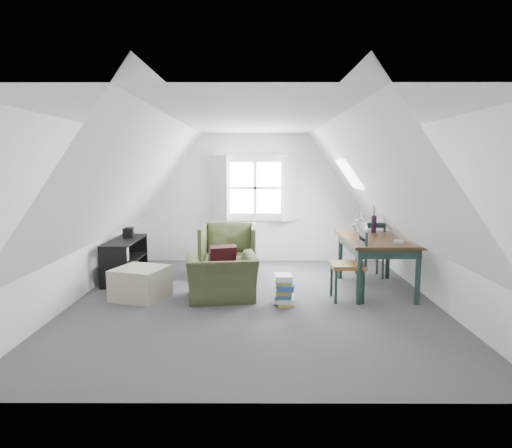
{
  "coord_description": "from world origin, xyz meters",
  "views": [
    {
      "loc": [
        0.05,
        -6.19,
        1.9
      ],
      "look_at": [
        0.02,
        0.6,
        1.02
      ],
      "focal_mm": 32.0,
      "sensor_mm": 36.0,
      "label": 1
    }
  ],
  "objects_px": {
    "dining_chair_far": "(370,248)",
    "dining_chair_near": "(350,264)",
    "armchair_far": "(229,274)",
    "media_shelf": "(124,262)",
    "ottoman": "(141,283)",
    "dining_table": "(376,245)",
    "magazine_stack": "(284,290)",
    "armchair_near": "(222,299)"
  },
  "relations": [
    {
      "from": "dining_table",
      "to": "magazine_stack",
      "type": "height_order",
      "value": "dining_table"
    },
    {
      "from": "magazine_stack",
      "to": "armchair_far",
      "type": "bearing_deg",
      "value": 116.57
    },
    {
      "from": "dining_chair_far",
      "to": "magazine_stack",
      "type": "xyz_separation_m",
      "value": [
        -1.55,
        -1.54,
        -0.29
      ]
    },
    {
      "from": "dining_table",
      "to": "media_shelf",
      "type": "relative_size",
      "value": 1.24
    },
    {
      "from": "armchair_far",
      "to": "dining_table",
      "type": "xyz_separation_m",
      "value": [
        2.29,
        -1.01,
        0.7
      ]
    },
    {
      "from": "dining_table",
      "to": "media_shelf",
      "type": "bearing_deg",
      "value": 168.08
    },
    {
      "from": "armchair_far",
      "to": "magazine_stack",
      "type": "relative_size",
      "value": 2.37
    },
    {
      "from": "armchair_far",
      "to": "ottoman",
      "type": "bearing_deg",
      "value": -128.28
    },
    {
      "from": "magazine_stack",
      "to": "dining_chair_far",
      "type": "bearing_deg",
      "value": 44.91
    },
    {
      "from": "dining_table",
      "to": "dining_chair_near",
      "type": "distance_m",
      "value": 0.73
    },
    {
      "from": "armchair_near",
      "to": "media_shelf",
      "type": "xyz_separation_m",
      "value": [
        -1.7,
        1.09,
        0.3
      ]
    },
    {
      "from": "dining_table",
      "to": "media_shelf",
      "type": "distance_m",
      "value": 4.06
    },
    {
      "from": "armchair_near",
      "to": "dining_table",
      "type": "bearing_deg",
      "value": -176.37
    },
    {
      "from": "dining_chair_far",
      "to": "magazine_stack",
      "type": "relative_size",
      "value": 2.34
    },
    {
      "from": "armchair_near",
      "to": "dining_table",
      "type": "relative_size",
      "value": 0.61
    },
    {
      "from": "ottoman",
      "to": "media_shelf",
      "type": "distance_m",
      "value": 1.19
    },
    {
      "from": "dining_chair_far",
      "to": "dining_chair_near",
      "type": "xyz_separation_m",
      "value": [
        -0.6,
        -1.32,
        0.02
      ]
    },
    {
      "from": "magazine_stack",
      "to": "dining_table",
      "type": "bearing_deg",
      "value": 27.34
    },
    {
      "from": "media_shelf",
      "to": "dining_chair_far",
      "type": "bearing_deg",
      "value": 3.75
    },
    {
      "from": "dining_chair_far",
      "to": "media_shelf",
      "type": "distance_m",
      "value": 4.13
    },
    {
      "from": "dining_chair_far",
      "to": "dining_chair_near",
      "type": "height_order",
      "value": "dining_chair_near"
    },
    {
      "from": "armchair_far",
      "to": "armchair_near",
      "type": "bearing_deg",
      "value": -89.77
    },
    {
      "from": "dining_chair_near",
      "to": "media_shelf",
      "type": "relative_size",
      "value": 0.76
    },
    {
      "from": "ottoman",
      "to": "dining_chair_near",
      "type": "bearing_deg",
      "value": -1.27
    },
    {
      "from": "dining_table",
      "to": "dining_chair_near",
      "type": "height_order",
      "value": "dining_chair_near"
    },
    {
      "from": "ottoman",
      "to": "media_shelf",
      "type": "xyz_separation_m",
      "value": [
        -0.54,
        1.06,
        0.08
      ]
    },
    {
      "from": "dining_chair_far",
      "to": "media_shelf",
      "type": "bearing_deg",
      "value": 12.53
    },
    {
      "from": "armchair_near",
      "to": "ottoman",
      "type": "xyz_separation_m",
      "value": [
        -1.16,
        0.03,
        0.22
      ]
    },
    {
      "from": "dining_table",
      "to": "dining_chair_far",
      "type": "relative_size",
      "value": 1.68
    },
    {
      "from": "armchair_far",
      "to": "dining_table",
      "type": "relative_size",
      "value": 0.6
    },
    {
      "from": "armchair_far",
      "to": "ottoman",
      "type": "height_order",
      "value": "ottoman"
    },
    {
      "from": "armchair_near",
      "to": "magazine_stack",
      "type": "relative_size",
      "value": 2.38
    },
    {
      "from": "armchair_far",
      "to": "media_shelf",
      "type": "height_order",
      "value": "media_shelf"
    },
    {
      "from": "armchair_far",
      "to": "dining_chair_far",
      "type": "xyz_separation_m",
      "value": [
        2.42,
        -0.2,
        0.5
      ]
    },
    {
      "from": "dining_chair_near",
      "to": "dining_chair_far",
      "type": "bearing_deg",
      "value": 136.0
    },
    {
      "from": "armchair_near",
      "to": "magazine_stack",
      "type": "bearing_deg",
      "value": 155.39
    },
    {
      "from": "dining_table",
      "to": "dining_chair_near",
      "type": "xyz_separation_m",
      "value": [
        -0.48,
        -0.51,
        -0.18
      ]
    },
    {
      "from": "ottoman",
      "to": "armchair_far",
      "type": "bearing_deg",
      "value": 51.39
    },
    {
      "from": "armchair_near",
      "to": "dining_chair_far",
      "type": "height_order",
      "value": "dining_chair_far"
    },
    {
      "from": "armchair_near",
      "to": "media_shelf",
      "type": "bearing_deg",
      "value": -40.71
    },
    {
      "from": "armchair_far",
      "to": "dining_chair_far",
      "type": "distance_m",
      "value": 2.48
    },
    {
      "from": "dining_chair_near",
      "to": "ottoman",
      "type": "bearing_deg",
      "value": -110.64
    }
  ]
}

